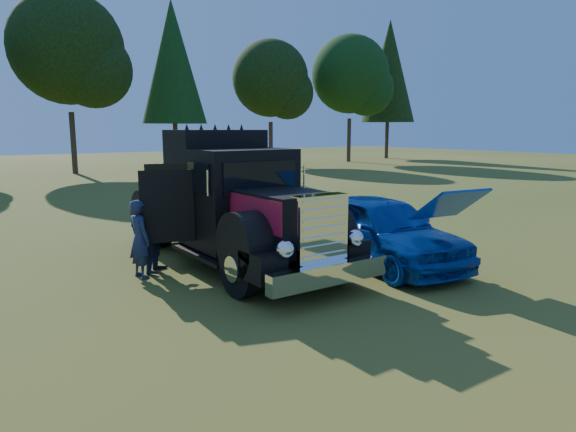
# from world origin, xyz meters

# --- Properties ---
(ground) EXTENTS (120.00, 120.00, 0.00)m
(ground) POSITION_xyz_m (0.00, 0.00, 0.00)
(ground) COLOR #324C16
(ground) RESTS_ON ground
(diamond_t_truck) EXTENTS (3.33, 7.16, 3.00)m
(diamond_t_truck) POSITION_xyz_m (1.32, 2.70, 1.28)
(diamond_t_truck) COLOR black
(diamond_t_truck) RESTS_ON ground
(hotrod_coupe) EXTENTS (2.40, 4.81, 1.89)m
(hotrod_coupe) POSITION_xyz_m (4.02, 0.86, 0.79)
(hotrod_coupe) COLOR #1907A7
(hotrod_coupe) RESTS_ON ground
(spectator_near) EXTENTS (0.48, 0.65, 1.62)m
(spectator_near) POSITION_xyz_m (-0.78, 2.89, 0.81)
(spectator_near) COLOR #212F4E
(spectator_near) RESTS_ON ground
(spectator_far) EXTENTS (1.04, 1.05, 1.72)m
(spectator_far) POSITION_xyz_m (-0.27, 3.12, 0.86)
(spectator_far) COLOR #20294B
(spectator_far) RESTS_ON ground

